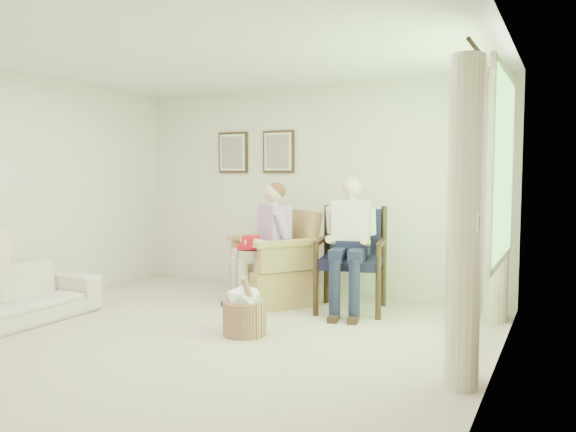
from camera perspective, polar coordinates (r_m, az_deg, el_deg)
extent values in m
plane|color=beige|center=(5.05, -11.13, -12.99)|extent=(5.50, 5.50, 0.00)
cube|color=silver|center=(7.19, 2.32, 2.78)|extent=(5.00, 0.04, 2.60)
cube|color=silver|center=(3.83, 19.53, 1.09)|extent=(0.04, 5.50, 2.60)
cube|color=white|center=(4.95, -11.60, 17.11)|extent=(5.00, 5.50, 0.02)
cube|color=#2D6B23|center=(5.02, 21.03, 4.64)|extent=(0.02, 1.40, 1.50)
cube|color=white|center=(5.09, 21.16, 13.46)|extent=(0.04, 1.52, 0.06)
cube|color=white|center=(5.07, 20.67, -4.20)|extent=(0.04, 1.52, 0.06)
cylinder|color=#382114|center=(5.10, 20.13, 13.69)|extent=(0.03, 2.50, 0.03)
cylinder|color=beige|center=(4.08, 17.50, -0.78)|extent=(0.34, 0.34, 2.30)
cylinder|color=beige|center=(6.02, 20.55, 0.75)|extent=(0.34, 0.34, 2.30)
cube|color=#382114|center=(7.72, -5.60, 6.43)|extent=(0.45, 0.03, 0.55)
cube|color=silver|center=(7.70, -5.69, 6.44)|extent=(0.39, 0.01, 0.49)
cube|color=tan|center=(7.69, -5.72, 6.44)|extent=(0.33, 0.01, 0.43)
cube|color=#382114|center=(7.37, -0.97, 6.55)|extent=(0.45, 0.03, 0.55)
cube|color=silver|center=(7.35, -1.05, 6.56)|extent=(0.39, 0.01, 0.49)
cube|color=tan|center=(7.34, -1.08, 6.56)|extent=(0.33, 0.01, 0.43)
cube|color=#AE8452|center=(6.54, -1.46, -7.01)|extent=(0.80, 0.78, 0.42)
cube|color=beige|center=(6.47, -1.59, -4.80)|extent=(0.62, 0.60, 0.10)
cube|color=#AE8452|center=(6.75, -0.14, -1.94)|extent=(0.74, 0.23, 0.63)
cube|color=#AE8452|center=(6.66, -4.26, -3.59)|extent=(0.10, 0.72, 0.30)
cube|color=#AE8452|center=(6.32, 1.49, -4.02)|extent=(0.10, 0.72, 0.30)
cylinder|color=black|center=(6.05, 2.44, -7.65)|extent=(0.06, 0.06, 0.48)
cylinder|color=black|center=(5.82, 8.38, -8.19)|extent=(0.06, 0.06, 0.48)
cylinder|color=black|center=(6.60, 4.65, -6.65)|extent=(0.06, 0.06, 0.48)
cylinder|color=black|center=(6.39, 10.13, -7.07)|extent=(0.06, 0.06, 0.48)
cube|color=#171733|center=(6.16, 6.42, -4.69)|extent=(0.63, 0.61, 0.11)
cube|color=#171733|center=(6.39, 7.36, -1.70)|extent=(0.59, 0.08, 0.55)
imported|color=silver|center=(6.21, -27.02, -7.49)|extent=(1.89, 0.74, 0.55)
cube|color=beige|center=(6.45, -1.59, -3.40)|extent=(0.40, 0.26, 0.16)
cube|color=#B98DC7|center=(6.43, -1.51, -0.91)|extent=(0.39, 0.24, 0.46)
sphere|color=#DDAD8E|center=(6.40, -1.56, 2.38)|extent=(0.21, 0.21, 0.21)
ellipsoid|color=brown|center=(6.42, -1.45, 2.61)|extent=(0.22, 0.22, 0.18)
cube|color=beige|center=(6.31, -3.34, -4.03)|extent=(0.14, 0.44, 0.13)
cube|color=beige|center=(6.22, -1.75, -4.16)|extent=(0.14, 0.44, 0.13)
cylinder|color=beige|center=(6.19, -4.27, -6.87)|extent=(0.12, 0.12, 0.53)
cylinder|color=beige|center=(6.09, -2.65, -7.05)|extent=(0.12, 0.12, 0.53)
cube|color=#191C37|center=(6.13, 6.42, -3.17)|extent=(0.40, 0.26, 0.16)
cube|color=white|center=(6.12, 6.51, -0.55)|extent=(0.39, 0.24, 0.46)
sphere|color=#DDAD8E|center=(6.09, 6.51, 2.92)|extent=(0.21, 0.21, 0.21)
ellipsoid|color=#B7B2AD|center=(6.11, 6.59, 3.15)|extent=(0.22, 0.22, 0.18)
cube|color=#191C37|center=(5.97, 4.78, -3.85)|extent=(0.14, 0.44, 0.13)
cube|color=#191C37|center=(5.90, 6.58, -3.96)|extent=(0.14, 0.44, 0.13)
cylinder|color=#191C37|center=(5.84, 4.01, -7.20)|extent=(0.12, 0.12, 0.60)
cylinder|color=#191C37|center=(5.77, 5.86, -7.37)|extent=(0.12, 0.12, 0.60)
cylinder|color=red|center=(6.32, -3.80, -3.12)|extent=(0.31, 0.31, 0.04)
cylinder|color=red|center=(6.31, -3.80, -2.58)|extent=(0.20, 0.20, 0.12)
cube|color=white|center=(6.25, -2.95, -2.63)|extent=(0.05, 0.01, 0.05)
cube|color=white|center=(6.40, -3.31, -2.47)|extent=(0.01, 0.04, 0.05)
cube|color=white|center=(6.36, -4.63, -2.52)|extent=(0.05, 0.01, 0.05)
cube|color=white|center=(6.22, -4.31, -2.68)|extent=(0.01, 0.04, 0.05)
cylinder|color=tan|center=(5.32, -4.45, -10.28)|extent=(0.51, 0.51, 0.32)
ellipsoid|color=white|center=(5.27, -4.46, -8.14)|extent=(0.36, 0.36, 0.22)
cylinder|color=#A57F56|center=(5.19, -3.86, -8.34)|extent=(0.16, 0.29, 0.47)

